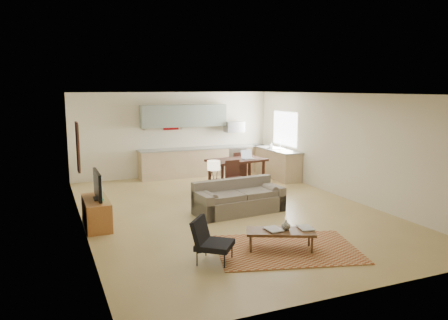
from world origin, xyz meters
name	(u,v)px	position (x,y,z in m)	size (l,w,h in m)	color
room	(229,153)	(0.00, 0.00, 1.35)	(9.00, 9.00, 9.00)	#A4894F
kitchen_counter_back	(204,161)	(0.90, 4.18, 0.46)	(4.26, 0.64, 0.92)	tan
kitchen_counter_right	(276,163)	(2.93, 3.00, 0.46)	(0.64, 2.26, 0.92)	tan
kitchen_range	(234,159)	(2.00, 4.18, 0.45)	(0.62, 0.62, 0.90)	#A5A8AD
kitchen_microwave	(234,127)	(2.00, 4.20, 1.55)	(0.62, 0.40, 0.35)	#A5A8AD
upper_cabinets	(184,116)	(0.30, 4.33, 1.95)	(2.80, 0.34, 0.70)	gray
window_right	(285,129)	(3.23, 3.00, 1.55)	(0.02, 1.40, 1.05)	white
wall_art_left	(78,147)	(-3.21, 0.90, 1.55)	(0.06, 0.42, 1.10)	olive
triptych	(171,122)	(-0.10, 4.47, 1.75)	(1.70, 0.04, 0.50)	beige
rug	(287,249)	(-0.04, -2.69, 0.01)	(2.45, 1.70, 0.02)	maroon
sofa	(239,197)	(0.14, -0.26, 0.37)	(2.13, 0.92, 0.74)	#655C4E
coffee_table	(280,240)	(-0.16, -2.67, 0.18)	(1.20, 0.48, 0.36)	#472B16
book_a	(267,230)	(-0.40, -2.61, 0.37)	(0.26, 0.34, 0.03)	#99090B
book_b	(299,228)	(0.18, -2.72, 0.37)	(0.30, 0.37, 0.03)	navy
vase	(286,225)	(-0.06, -2.66, 0.45)	(0.18, 0.18, 0.17)	black
armchair	(215,241)	(-1.43, -2.72, 0.37)	(0.64, 0.64, 0.73)	black
tv_credenza	(96,213)	(-2.99, -0.03, 0.29)	(0.48, 1.25, 0.58)	#955525
tv	(97,185)	(-2.94, -0.03, 0.87)	(0.10, 0.96, 0.58)	black
console_table	(214,194)	(-0.20, 0.45, 0.32)	(0.54, 0.36, 0.63)	#321912
table_lamp	(214,171)	(-0.20, 0.45, 0.88)	(0.31, 0.31, 0.51)	beige
dining_table	(237,173)	(1.16, 2.14, 0.41)	(1.62, 0.93, 0.82)	#321912
dining_chair_near	(236,178)	(0.80, 1.37, 0.45)	(0.43, 0.45, 0.91)	#321912
dining_chair_far	(237,166)	(1.52, 2.92, 0.46)	(0.44, 0.46, 0.93)	#321912
laptop	(249,155)	(1.49, 2.04, 0.95)	(0.35, 0.26, 0.26)	#A5A8AD
soap_bottle	(271,145)	(2.83, 3.16, 1.02)	(0.10, 0.10, 0.19)	beige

